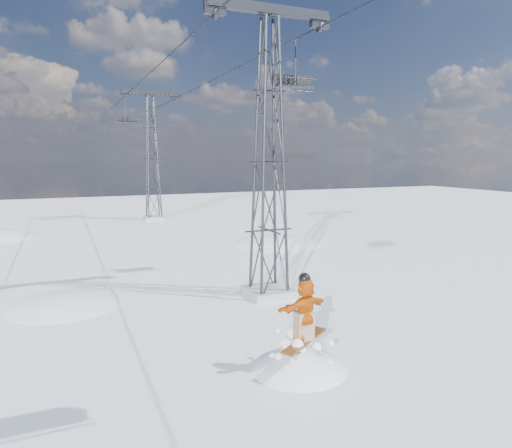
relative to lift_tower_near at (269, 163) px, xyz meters
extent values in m
plane|color=white|center=(-0.80, -8.00, -5.47)|extent=(120.00, 120.00, 0.00)
sphere|color=white|center=(5.20, 10.00, -14.97)|extent=(20.00, 20.00, 20.00)
cube|color=#999999|center=(0.00, 0.00, -5.32)|extent=(1.80, 1.80, 0.30)
cube|color=#282A2F|center=(0.00, 0.00, 5.78)|extent=(5.00, 0.35, 0.35)
cube|color=#282A2F|center=(-2.20, 0.00, 5.58)|extent=(0.80, 0.25, 0.50)
cube|color=#282A2F|center=(2.20, 0.00, 5.58)|extent=(0.80, 0.25, 0.50)
cube|color=#999999|center=(0.00, 25.00, -5.32)|extent=(1.80, 1.80, 0.30)
cube|color=#282A2F|center=(0.00, 25.00, 5.78)|extent=(5.00, 0.35, 0.35)
cube|color=#282A2F|center=(-2.20, 25.00, 5.58)|extent=(0.80, 0.25, 0.50)
cube|color=#282A2F|center=(2.20, 25.00, 5.58)|extent=(0.80, 0.25, 0.50)
cylinder|color=black|center=(-2.20, 11.50, 5.38)|extent=(0.06, 51.00, 0.06)
cylinder|color=black|center=(2.20, 11.50, 5.38)|extent=(0.06, 51.00, 0.06)
sphere|color=white|center=(-2.01, -6.32, -7.22)|extent=(4.40, 4.40, 4.40)
cube|color=#9D5515|center=(-2.01, -6.62, -4.56)|extent=(1.67, 1.13, 0.20)
imported|color=#CA5209|center=(-2.01, -6.62, -3.70)|extent=(1.62, 0.83, 1.67)
cube|color=#94775B|center=(-2.01, -6.62, -4.15)|extent=(0.54, 0.45, 0.77)
sphere|color=black|center=(-2.01, -6.62, -2.88)|extent=(0.31, 0.31, 0.31)
cylinder|color=black|center=(2.20, 2.01, 4.37)|extent=(0.07, 0.07, 2.03)
cube|color=black|center=(2.20, 2.01, 3.35)|extent=(1.85, 0.42, 0.07)
cube|color=black|center=(2.20, 2.21, 3.63)|extent=(1.85, 0.06, 0.51)
cylinder|color=black|center=(2.20, 1.78, 3.12)|extent=(1.85, 0.06, 0.06)
cylinder|color=black|center=(2.20, 1.73, 3.67)|extent=(1.85, 0.05, 0.05)
cylinder|color=black|center=(-2.20, 24.54, 4.26)|extent=(0.08, 0.08, 2.25)
cube|color=black|center=(-2.20, 24.54, 3.13)|extent=(2.05, 0.46, 0.08)
cube|color=black|center=(-2.20, 24.77, 3.44)|extent=(2.05, 0.06, 0.56)
cylinder|color=black|center=(-2.20, 24.29, 2.88)|extent=(2.05, 0.06, 0.06)
cylinder|color=black|center=(-2.20, 24.24, 3.49)|extent=(2.05, 0.05, 0.05)
camera|label=1|loc=(-7.70, -16.64, 0.26)|focal=32.00mm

